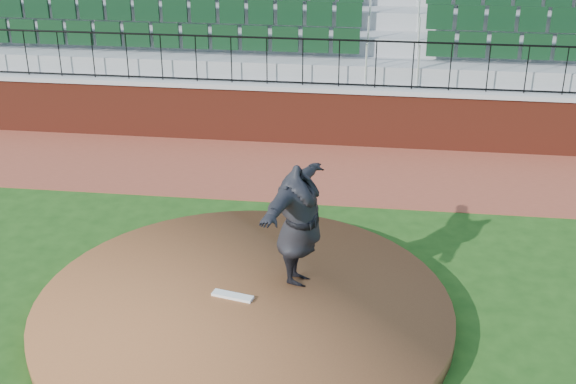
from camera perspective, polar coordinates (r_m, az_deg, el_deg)
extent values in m
plane|color=#1D4714|center=(10.81, -1.02, -9.61)|extent=(90.00, 90.00, 0.00)
cube|color=brown|center=(15.53, 1.82, 1.64)|extent=(34.00, 3.20, 0.01)
cube|color=maroon|center=(16.80, 2.39, 5.63)|extent=(34.00, 0.35, 1.20)
cube|color=#B7B7B7|center=(16.60, 2.43, 7.75)|extent=(34.00, 0.45, 0.10)
cylinder|color=brown|center=(10.83, -3.35, -8.78)|extent=(5.82, 5.82, 0.25)
cube|color=white|center=(10.88, -4.14, -7.72)|extent=(0.61, 0.28, 0.04)
imported|color=black|center=(10.77, 0.81, -2.51)|extent=(1.09, 2.34, 1.84)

